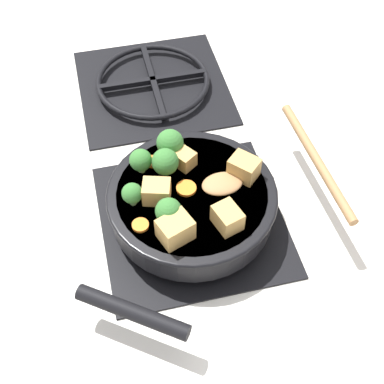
% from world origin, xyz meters
% --- Properties ---
extents(ground_plane, '(2.40, 2.40, 0.00)m').
position_xyz_m(ground_plane, '(0.00, 0.00, 0.00)').
color(ground_plane, white).
extents(front_burner_grate, '(0.31, 0.31, 0.03)m').
position_xyz_m(front_burner_grate, '(0.00, 0.00, 0.01)').
color(front_burner_grate, black).
rests_on(front_burner_grate, ground_plane).
extents(rear_burner_grate, '(0.31, 0.31, 0.03)m').
position_xyz_m(rear_burner_grate, '(0.00, 0.36, 0.01)').
color(rear_burner_grate, black).
rests_on(rear_burner_grate, ground_plane).
extents(skillet_pan, '(0.35, 0.38, 0.05)m').
position_xyz_m(skillet_pan, '(-0.00, -0.00, 0.06)').
color(skillet_pan, black).
rests_on(skillet_pan, front_burner_grate).
extents(wooden_spoon, '(0.22, 0.27, 0.02)m').
position_xyz_m(wooden_spoon, '(0.15, 0.01, 0.09)').
color(wooden_spoon, '#A87A4C').
rests_on(wooden_spoon, skillet_pan).
extents(tofu_cube_center_large, '(0.05, 0.05, 0.04)m').
position_xyz_m(tofu_cube_center_large, '(0.04, -0.07, 0.10)').
color(tofu_cube_center_large, tan).
rests_on(tofu_cube_center_large, skillet_pan).
extents(tofu_cube_near_handle, '(0.04, 0.05, 0.03)m').
position_xyz_m(tofu_cube_near_handle, '(0.00, 0.06, 0.09)').
color(tofu_cube_near_handle, tan).
rests_on(tofu_cube_near_handle, skillet_pan).
extents(tofu_cube_east_chunk, '(0.05, 0.05, 0.03)m').
position_xyz_m(tofu_cube_east_chunk, '(-0.06, 0.00, 0.10)').
color(tofu_cube_east_chunk, tan).
rests_on(tofu_cube_east_chunk, skillet_pan).
extents(tofu_cube_west_chunk, '(0.06, 0.05, 0.04)m').
position_xyz_m(tofu_cube_west_chunk, '(-0.04, -0.08, 0.10)').
color(tofu_cube_west_chunk, tan).
rests_on(tofu_cube_west_chunk, skillet_pan).
extents(tofu_cube_back_piece, '(0.06, 0.06, 0.04)m').
position_xyz_m(tofu_cube_back_piece, '(0.09, 0.02, 0.10)').
color(tofu_cube_back_piece, tan).
rests_on(tofu_cube_back_piece, skillet_pan).
extents(broccoli_floret_near_spoon, '(0.04, 0.04, 0.05)m').
position_xyz_m(broccoli_floret_near_spoon, '(-0.05, -0.05, 0.11)').
color(broccoli_floret_near_spoon, '#709956').
rests_on(broccoli_floret_near_spoon, skillet_pan).
extents(broccoli_floret_center_top, '(0.03, 0.03, 0.04)m').
position_xyz_m(broccoli_floret_center_top, '(-0.10, 0.00, 0.10)').
color(broccoli_floret_center_top, '#709956').
rests_on(broccoli_floret_center_top, skillet_pan).
extents(broccoli_floret_east_rim, '(0.05, 0.05, 0.05)m').
position_xyz_m(broccoli_floret_east_rim, '(-0.02, 0.09, 0.11)').
color(broccoli_floret_east_rim, '#709956').
rests_on(broccoli_floret_east_rim, skillet_pan).
extents(broccoli_floret_west_rim, '(0.04, 0.04, 0.05)m').
position_xyz_m(broccoli_floret_west_rim, '(-0.03, 0.05, 0.11)').
color(broccoli_floret_west_rim, '#709956').
rests_on(broccoli_floret_west_rim, skillet_pan).
extents(broccoli_floret_north_edge, '(0.04, 0.04, 0.04)m').
position_xyz_m(broccoli_floret_north_edge, '(-0.07, 0.06, 0.11)').
color(broccoli_floret_north_edge, '#709956').
rests_on(broccoli_floret_north_edge, skillet_pan).
extents(carrot_slice_orange_thin, '(0.03, 0.03, 0.01)m').
position_xyz_m(carrot_slice_orange_thin, '(-0.09, -0.05, 0.08)').
color(carrot_slice_orange_thin, orange).
rests_on(carrot_slice_orange_thin, skillet_pan).
extents(carrot_slice_near_center, '(0.03, 0.03, 0.01)m').
position_xyz_m(carrot_slice_near_center, '(-0.05, 0.08, 0.08)').
color(carrot_slice_near_center, orange).
rests_on(carrot_slice_near_center, skillet_pan).
extents(carrot_slice_edge_slice, '(0.03, 0.03, 0.01)m').
position_xyz_m(carrot_slice_edge_slice, '(-0.01, 0.01, 0.08)').
color(carrot_slice_edge_slice, orange).
rests_on(carrot_slice_edge_slice, skillet_pan).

